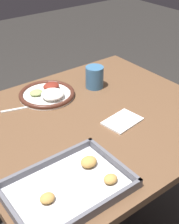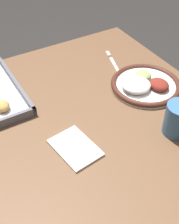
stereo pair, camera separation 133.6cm
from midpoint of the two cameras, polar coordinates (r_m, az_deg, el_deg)
The scene contains 5 objects.
dining_table at distance 1.01m, azimuth 34.83°, elevation -24.32°, with size 1.00×0.86×0.76m.
dinner_plate at distance 1.08m, azimuth 41.87°, elevation -10.18°, with size 0.25×0.25×0.05m.
fork at distance 1.10m, azimuth 34.35°, elevation -5.85°, with size 0.20×0.07×0.00m.
drinking_cup at distance 1.03m, azimuth 52.04°, elevation -17.48°, with size 0.08×0.08×0.10m.
napkin at distance 0.85m, azimuth 38.95°, elevation -27.51°, with size 0.16×0.12×0.01m.
Camera 2 is at (-0.61, 0.37, 1.44)m, focal length 50.00 mm.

